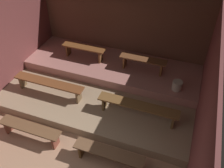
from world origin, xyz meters
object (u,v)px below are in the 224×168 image
at_px(bench_middle_right, 143,61).
at_px(bench_floor_left, 30,129).
at_px(bench_floor_right, 109,154).
at_px(pail_middle, 177,85).
at_px(bench_lower_right, 138,107).
at_px(bench_lower_left, 49,84).
at_px(bench_middle_left, 84,49).

bearing_deg(bench_middle_right, bench_floor_left, -123.35).
distance_m(bench_floor_left, bench_middle_right, 3.35).
bearing_deg(bench_floor_right, pail_middle, 66.85).
bearing_deg(bench_middle_right, bench_lower_right, -79.03).
height_order(bench_floor_left, bench_floor_right, same).
distance_m(bench_lower_left, bench_middle_left, 1.56).
bearing_deg(bench_lower_left, bench_middle_right, 36.14).
distance_m(bench_floor_right, bench_lower_left, 2.48).
bearing_deg(bench_floor_left, bench_floor_right, 0.00).
distance_m(bench_lower_left, bench_middle_right, 2.57).
bearing_deg(pail_middle, bench_middle_right, 154.56).
xyz_separation_m(bench_middle_left, pail_middle, (2.80, -0.49, -0.18)).
xyz_separation_m(bench_lower_left, pail_middle, (3.09, 1.02, 0.04)).
relative_size(bench_middle_left, pail_middle, 5.12).
height_order(bench_floor_right, bench_lower_left, bench_lower_left).
bearing_deg(bench_floor_right, bench_lower_left, 149.22).
bearing_deg(bench_floor_left, bench_lower_left, 100.99).
height_order(bench_middle_left, bench_middle_right, same).
distance_m(bench_lower_left, bench_lower_right, 2.36).
xyz_separation_m(bench_floor_left, bench_middle_left, (0.05, 2.77, 0.47)).
bearing_deg(bench_lower_left, bench_middle_left, 79.03).
bearing_deg(bench_middle_right, pail_middle, -25.44).
height_order(bench_floor_left, bench_lower_left, bench_lower_left).
xyz_separation_m(bench_floor_left, pail_middle, (2.85, 2.28, 0.29)).
height_order(bench_floor_left, bench_middle_right, bench_middle_right).
distance_m(bench_floor_right, bench_middle_right, 2.81).
relative_size(bench_floor_left, bench_middle_left, 1.15).
height_order(bench_floor_right, pail_middle, pail_middle).
distance_m(bench_floor_left, pail_middle, 3.66).
xyz_separation_m(bench_floor_right, pail_middle, (0.98, 2.28, 0.29)).
bearing_deg(pail_middle, bench_floor_right, -113.15).
xyz_separation_m(bench_lower_left, bench_lower_right, (2.36, 0.00, 0.00)).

